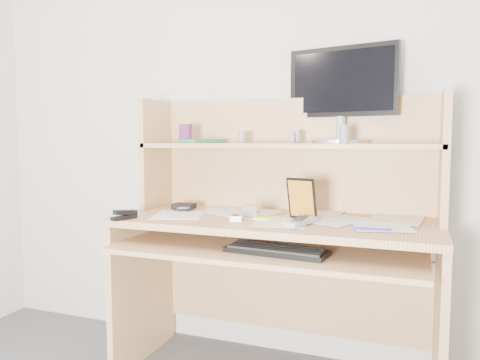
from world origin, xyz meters
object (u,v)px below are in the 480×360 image
(keyboard, at_px, (276,250))
(game_case, at_px, (302,199))
(desk, at_px, (280,228))
(monitor, at_px, (342,92))
(tv_remote, at_px, (300,222))

(keyboard, height_order, game_case, game_case)
(desk, xyz_separation_m, game_case, (0.12, -0.09, 0.15))
(keyboard, distance_m, game_case, 0.28)
(monitor, bearing_deg, game_case, -103.07)
(keyboard, relative_size, game_case, 2.32)
(monitor, bearing_deg, tv_remote, -93.17)
(monitor, bearing_deg, keyboard, -98.46)
(keyboard, xyz_separation_m, monitor, (0.17, 0.47, 0.66))
(tv_remote, xyz_separation_m, game_case, (-0.02, 0.11, 0.08))
(desk, bearing_deg, monitor, 35.65)
(desk, relative_size, tv_remote, 6.89)
(tv_remote, bearing_deg, keyboard, -114.12)
(keyboard, height_order, monitor, monitor)
(keyboard, height_order, tv_remote, tv_remote)
(desk, bearing_deg, keyboard, -76.68)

